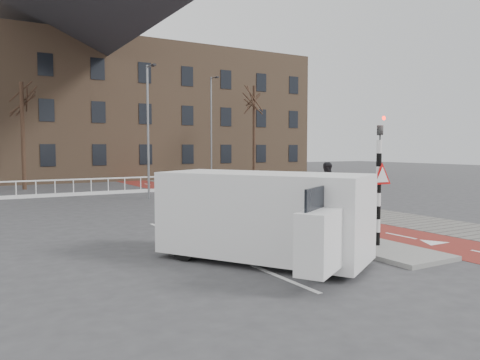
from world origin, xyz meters
TOP-DOWN VIEW (x-y plane):
  - ground at (0.00, 0.00)m, footprint 120.00×120.00m
  - bike_lane at (1.50, 10.00)m, footprint 2.50×60.00m
  - sidewalk at (4.30, 10.00)m, footprint 3.00×60.00m
  - curb_island at (-0.70, 4.00)m, footprint 1.80×16.00m
  - traffic_signal at (-0.60, -2.02)m, footprint 0.80×0.80m
  - bollard at (-0.87, 2.84)m, footprint 0.12×0.12m
  - cyclist_near at (1.79, 3.76)m, footprint 1.05×1.72m
  - cyclist_far at (2.45, 3.53)m, footprint 1.01×2.11m
  - van at (-4.03, -1.50)m, footprint 4.37×5.37m
  - railing at (-5.00, 17.00)m, footprint 28.00×0.10m
  - townhouse_row at (-3.00, 32.00)m, footprint 46.00×10.00m
  - tree_mid at (-7.00, 22.96)m, footprint 0.26×0.26m
  - tree_right at (10.86, 22.70)m, footprint 0.25×0.25m
  - streetlight_near at (-1.75, 13.34)m, footprint 0.12×0.12m
  - streetlight_right at (6.29, 21.70)m, footprint 0.12×0.12m

SIDE VIEW (x-z plane):
  - ground at x=0.00m, z-range 0.00..0.00m
  - bike_lane at x=1.50m, z-range 0.00..0.01m
  - sidewalk at x=4.30m, z-range 0.00..0.01m
  - curb_island at x=-0.70m, z-range 0.00..0.12m
  - railing at x=-5.00m, z-range -0.19..0.80m
  - bollard at x=-0.87m, z-range 0.12..0.99m
  - cyclist_near at x=1.79m, z-range -0.28..1.45m
  - cyclist_far at x=2.45m, z-range -0.18..2.01m
  - van at x=-4.03m, z-range 0.06..2.23m
  - traffic_signal at x=-0.60m, z-range 0.15..3.83m
  - tree_mid at x=-7.00m, z-range 0.00..7.09m
  - streetlight_near at x=-1.75m, z-range 0.00..7.19m
  - tree_right at x=10.86m, z-range 0.00..7.98m
  - streetlight_right at x=6.29m, z-range 0.00..8.23m
  - townhouse_row at x=-3.00m, z-range -0.14..15.76m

